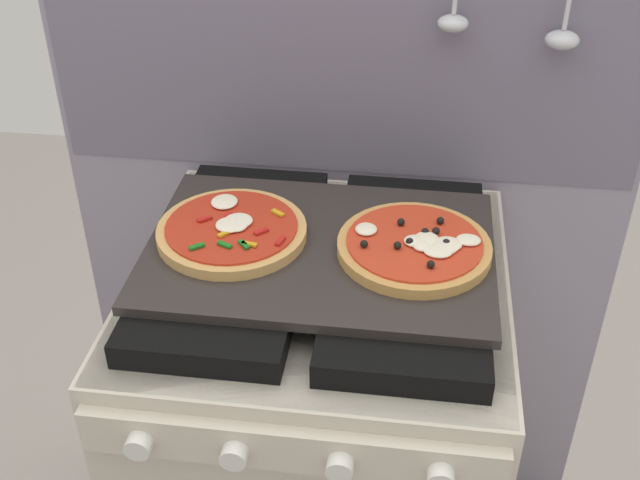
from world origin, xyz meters
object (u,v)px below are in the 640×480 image
object	(u,v)px
stove	(320,448)
baking_tray	(320,249)
pizza_right	(415,246)
pizza_left	(232,230)

from	to	relation	value
stove	baking_tray	xyz separation A→B (m)	(0.00, 0.00, 0.46)
stove	pizza_right	size ratio (longest dim) A/B	3.80
stove	baking_tray	size ratio (longest dim) A/B	1.67
baking_tray	pizza_left	distance (m)	0.14
stove	pizza_left	distance (m)	0.50
stove	baking_tray	world-z (taller)	baking_tray
baking_tray	stove	bearing A→B (deg)	-90.00
pizza_left	pizza_right	size ratio (longest dim) A/B	1.00
stove	pizza_right	xyz separation A→B (m)	(0.15, 0.00, 0.48)
stove	baking_tray	bearing A→B (deg)	90.00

